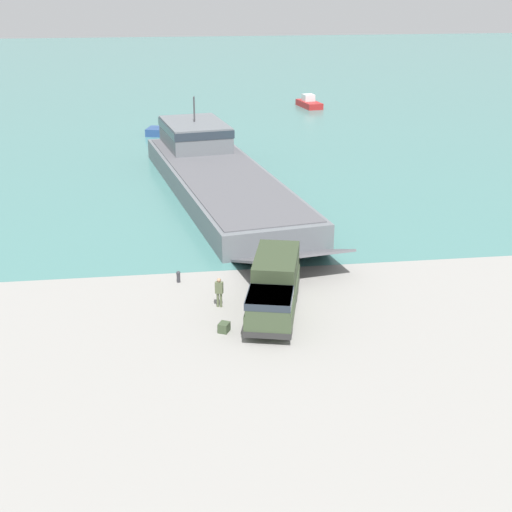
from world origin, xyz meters
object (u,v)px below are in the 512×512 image
(cargo_crate, at_px, (224,327))
(moored_boat_b, at_px, (309,103))
(mooring_bollard, at_px, (178,276))
(moored_boat_a, at_px, (173,131))
(soldier_on_ramp, at_px, (219,290))
(landing_craft, at_px, (215,171))
(military_truck, at_px, (274,287))

(cargo_crate, bearing_deg, moored_boat_b, 74.62)
(mooring_bollard, distance_m, cargo_crate, 7.14)
(moored_boat_a, height_order, moored_boat_b, moored_boat_a)
(moored_boat_a, relative_size, mooring_bollard, 9.18)
(soldier_on_ramp, relative_size, mooring_bollard, 2.42)
(landing_craft, height_order, cargo_crate, landing_craft)
(landing_craft, distance_m, military_truck, 25.24)
(mooring_bollard, relative_size, cargo_crate, 1.20)
(cargo_crate, bearing_deg, mooring_bollard, 107.59)
(landing_craft, xyz_separation_m, mooring_bollard, (-3.93, -20.32, -1.13))
(soldier_on_ramp, distance_m, moored_boat_a, 46.21)
(landing_craft, relative_size, military_truck, 4.52)
(landing_craft, bearing_deg, soldier_on_ramp, -103.59)
(military_truck, xyz_separation_m, mooring_bollard, (-5.12, 4.89, -1.14))
(soldier_on_ramp, height_order, moored_boat_a, moored_boat_a)
(military_truck, height_order, mooring_bollard, military_truck)
(soldier_on_ramp, distance_m, mooring_bollard, 4.41)
(moored_boat_b, relative_size, mooring_bollard, 7.45)
(military_truck, xyz_separation_m, moored_boat_a, (-4.31, 47.30, -0.94))
(soldier_on_ramp, relative_size, moored_boat_a, 0.26)
(landing_craft, bearing_deg, mooring_bollard, -110.37)
(moored_boat_a, height_order, cargo_crate, moored_boat_a)
(landing_craft, height_order, moored_boat_a, landing_craft)
(landing_craft, height_order, mooring_bollard, landing_craft)
(military_truck, height_order, cargo_crate, military_truck)
(landing_craft, height_order, military_truck, landing_craft)
(military_truck, bearing_deg, soldier_on_ramp, -96.49)
(military_truck, relative_size, moored_boat_a, 1.18)
(moored_boat_b, distance_m, mooring_bollard, 62.25)
(military_truck, xyz_separation_m, cargo_crate, (-2.96, -1.91, -1.28))
(military_truck, bearing_deg, mooring_bollard, -119.45)
(landing_craft, relative_size, mooring_bollard, 48.82)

